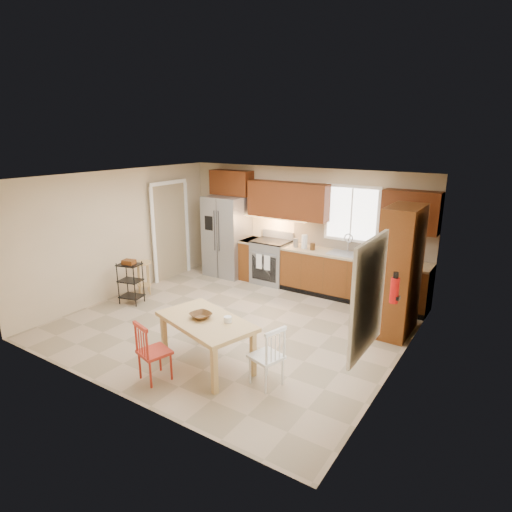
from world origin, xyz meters
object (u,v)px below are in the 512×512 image
at_px(refrigerator, 227,236).
at_px(chair_red, 154,351).
at_px(fire_extinguisher, 394,290).
at_px(pantry, 400,271).
at_px(bar_stool, 144,278).
at_px(utility_cart, 131,283).
at_px(table_bowl, 201,318).
at_px(dining_table, 207,343).
at_px(table_jar, 228,321).
at_px(range_stove, 271,262).
at_px(chair_white, 266,355).
at_px(soap_bottle, 362,253).

distance_m(refrigerator, chair_red, 4.53).
bearing_deg(fire_extinguisher, pantry, 100.78).
distance_m(bar_stool, utility_cart, 0.50).
bearing_deg(table_bowl, dining_table, 0.00).
relative_size(fire_extinguisher, table_bowl, 1.26).
relative_size(table_bowl, table_jar, 2.61).
xyz_separation_m(dining_table, table_jar, (0.31, 0.09, 0.38)).
height_order(range_stove, table_jar, range_stove).
distance_m(chair_red, table_jar, 1.04).
height_order(range_stove, bar_stool, range_stove).
height_order(range_stove, dining_table, range_stove).
xyz_separation_m(pantry, fire_extinguisher, (0.20, -1.05, 0.05)).
bearing_deg(fire_extinguisher, chair_white, -129.57).
bearing_deg(soap_bottle, chair_white, -90.48).
distance_m(dining_table, bar_stool, 3.21).
xyz_separation_m(range_stove, dining_table, (1.05, -3.51, -0.11)).
height_order(chair_red, chair_white, same).
height_order(range_stove, chair_red, range_stove).
bearing_deg(utility_cart, chair_red, -48.45).
distance_m(refrigerator, soap_bottle, 3.18).
height_order(refrigerator, pantry, pantry).
bearing_deg(dining_table, refrigerator, 138.60).
height_order(pantry, table_jar, pantry).
height_order(pantry, dining_table, pantry).
height_order(pantry, utility_cart, pantry).
relative_size(bar_stool, utility_cart, 0.83).
height_order(soap_bottle, table_bowl, soap_bottle).
relative_size(refrigerator, bar_stool, 2.65).
xyz_separation_m(chair_white, bar_stool, (-3.80, 1.43, -0.07)).
bearing_deg(refrigerator, dining_table, -57.47).
xyz_separation_m(soap_bottle, table_bowl, (-1.07, -3.43, -0.30)).
relative_size(soap_bottle, chair_red, 0.23).
distance_m(chair_red, chair_white, 1.48).
height_order(refrigerator, utility_cart, refrigerator).
xyz_separation_m(dining_table, table_bowl, (-0.09, 0.00, 0.35)).
distance_m(chair_red, utility_cart, 2.88).
distance_m(soap_bottle, utility_cart, 4.44).
bearing_deg(dining_table, utility_cart, 175.51).
distance_m(soap_bottle, dining_table, 3.62).
relative_size(table_jar, bar_stool, 0.16).
distance_m(fire_extinguisher, table_jar, 2.32).
bearing_deg(range_stove, table_bowl, -74.66).
xyz_separation_m(table_bowl, utility_cart, (-2.61, 1.01, -0.29)).
bearing_deg(chair_white, table_bowl, 108.82).
bearing_deg(dining_table, table_jar, 32.01).
bearing_deg(bar_stool, range_stove, 37.39).
bearing_deg(range_stove, table_jar, -68.31).
relative_size(table_bowl, utility_cart, 0.35).
xyz_separation_m(pantry, bar_stool, (-4.78, -1.05, -0.71)).
bearing_deg(pantry, chair_red, -125.66).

